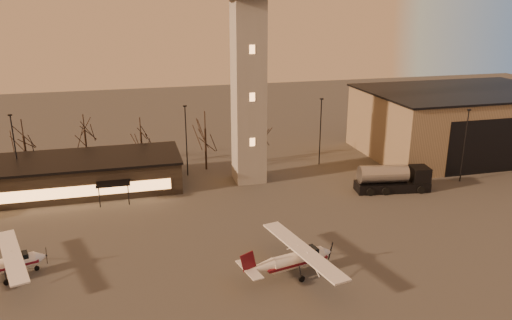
# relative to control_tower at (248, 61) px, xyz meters

# --- Properties ---
(ground) EXTENTS (220.00, 220.00, 0.00)m
(ground) POSITION_rel_control_tower_xyz_m (0.00, -30.00, -16.33)
(ground) COLOR #403D3B
(ground) RESTS_ON ground
(control_tower) EXTENTS (6.80, 6.80, 32.60)m
(control_tower) POSITION_rel_control_tower_xyz_m (0.00, 0.00, 0.00)
(control_tower) COLOR gray
(control_tower) RESTS_ON ground
(hangar) EXTENTS (30.60, 20.60, 10.30)m
(hangar) POSITION_rel_control_tower_xyz_m (36.00, 3.98, -11.17)
(hangar) COLOR #917C5F
(hangar) RESTS_ON ground
(terminal) EXTENTS (25.40, 12.20, 4.30)m
(terminal) POSITION_rel_control_tower_xyz_m (-21.99, 1.98, -14.17)
(terminal) COLOR black
(terminal) RESTS_ON ground
(light_poles) EXTENTS (58.50, 12.25, 10.14)m
(light_poles) POSITION_rel_control_tower_xyz_m (0.50, 1.00, -10.92)
(light_poles) COLOR black
(light_poles) RESTS_ON ground
(tree_row) EXTENTS (37.20, 9.20, 8.80)m
(tree_row) POSITION_rel_control_tower_xyz_m (-13.70, 9.16, -10.39)
(tree_row) COLOR black
(tree_row) RESTS_ON ground
(cessna_front) EXTENTS (9.90, 12.45, 3.43)m
(cessna_front) POSITION_rel_control_tower_xyz_m (-1.59, -25.25, -15.15)
(cessna_front) COLOR silver
(cessna_front) RESTS_ON ground
(cessna_rear) EXTENTS (9.06, 11.21, 3.11)m
(cessna_rear) POSITION_rel_control_tower_xyz_m (-27.00, -19.31, -15.26)
(cessna_rear) COLOR white
(cessna_rear) RESTS_ON ground
(fuel_truck) EXTENTS (9.86, 4.26, 3.55)m
(fuel_truck) POSITION_rel_control_tower_xyz_m (17.10, -8.76, -14.92)
(fuel_truck) COLOR black
(fuel_truck) RESTS_ON ground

